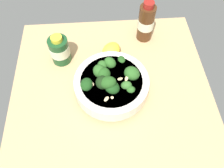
{
  "coord_description": "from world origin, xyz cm",
  "views": [
    {
      "loc": [
        -2.54,
        -37.74,
        61.37
      ],
      "look_at": [
        0.15,
        -0.59,
        4.0
      ],
      "focal_mm": 36.65,
      "sensor_mm": 36.0,
      "label": 1
    }
  ],
  "objects": [
    {
      "name": "bottle_tall",
      "position": [
        -16.02,
        13.34,
        4.94
      ],
      "size": [
        6.53,
        6.53,
        10.73
      ],
      "color": "#194723",
      "rests_on": "ground_plane"
    },
    {
      "name": "bowl_of_broccoli",
      "position": [
        0.07,
        -0.47,
        4.27
      ],
      "size": [
        22.24,
        22.24,
        10.82
      ],
      "color": "silver",
      "rests_on": "ground_plane"
    },
    {
      "name": "lemon_wedge",
      "position": [
        0.96,
        14.3,
        2.21
      ],
      "size": [
        8.69,
        8.9,
        4.42
      ],
      "primitive_type": "ellipsoid",
      "rotation": [
        0.0,
        0.0,
        0.89
      ],
      "color": "yellow",
      "rests_on": "ground_plane"
    },
    {
      "name": "bottle_short",
      "position": [
        13.49,
        21.84,
        7.01
      ],
      "size": [
        5.63,
        5.63,
        15.34
      ],
      "color": "#472814",
      "rests_on": "ground_plane"
    },
    {
      "name": "ground_plane",
      "position": [
        0.0,
        0.0,
        -1.71
      ],
      "size": [
        62.72,
        62.72,
        3.41
      ],
      "primitive_type": "cube",
      "color": "tan"
    }
  ]
}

